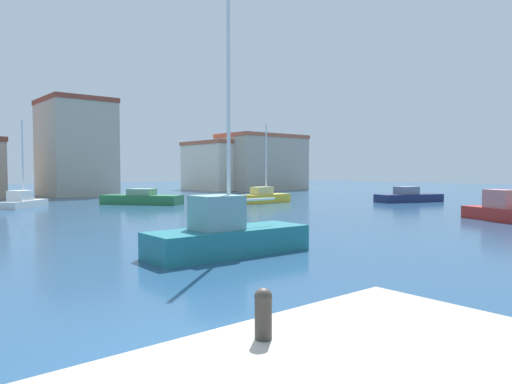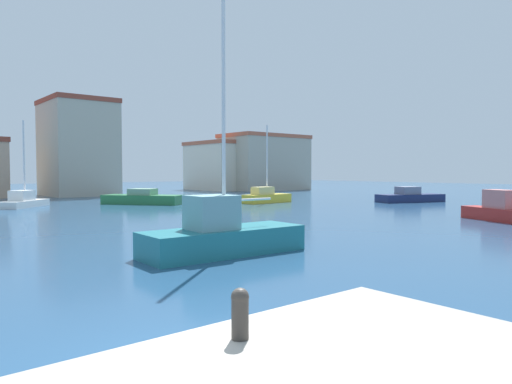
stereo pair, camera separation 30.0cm
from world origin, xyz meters
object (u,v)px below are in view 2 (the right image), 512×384
mooring_bollard (240,311)px  motorboat_navy_center_channel (410,197)px  motorboat_red_far_right (499,210)px  sailboat_teal_distant_east (222,235)px  sailboat_yellow_distant_north (266,196)px  motorboat_green_mid_harbor (143,198)px  sailboat_white_near_pier (24,201)px

mooring_bollard → motorboat_navy_center_channel: mooring_bollard is taller
motorboat_red_far_right → sailboat_teal_distant_east: sailboat_teal_distant_east is taller
sailboat_teal_distant_east → sailboat_yellow_distant_north: (17.07, 17.63, -0.11)m
motorboat_navy_center_channel → sailboat_yellow_distant_north: (-10.36, 7.08, 0.09)m
mooring_bollard → motorboat_green_mid_harbor: bearing=65.8°
sailboat_white_near_pier → mooring_bollard: bearing=-99.7°
sailboat_yellow_distant_north → motorboat_red_far_right: bearing=-89.0°
mooring_bollard → motorboat_green_mid_harbor: 34.33m
mooring_bollard → motorboat_red_far_right: bearing=17.3°
motorboat_red_far_right → motorboat_navy_center_channel: 15.46m
sailboat_white_near_pier → motorboat_navy_center_channel: 31.12m
sailboat_teal_distant_east → sailboat_white_near_pier: bearing=89.9°
motorboat_navy_center_channel → sailboat_yellow_distant_north: size_ratio=0.95×
motorboat_red_far_right → sailboat_teal_distant_east: (-17.41, 1.22, 0.05)m
mooring_bollard → motorboat_navy_center_channel: bearing=29.8°
sailboat_teal_distant_east → motorboat_red_far_right: bearing=-4.0°
sailboat_teal_distant_east → mooring_bollard: bearing=-124.2°
sailboat_white_near_pier → motorboat_navy_center_channel: bearing=-28.3°
sailboat_white_near_pier → motorboat_navy_center_channel: (27.39, -14.77, -0.05)m
motorboat_green_mid_harbor → mooring_bollard: bearing=-114.2°
motorboat_green_mid_harbor → sailboat_yellow_distant_north: size_ratio=0.98×
motorboat_green_mid_harbor → motorboat_red_far_right: motorboat_red_far_right is taller
motorboat_navy_center_channel → sailboat_white_near_pier: bearing=151.7°
motorboat_red_far_right → motorboat_navy_center_channel: size_ratio=0.71×
sailboat_white_near_pier → motorboat_red_far_right: 31.72m
motorboat_red_far_right → sailboat_yellow_distant_north: sailboat_yellow_distant_north is taller
mooring_bollard → sailboat_teal_distant_east: bearing=55.8°
mooring_bollard → sailboat_white_near_pier: size_ratio=0.09×
motorboat_green_mid_harbor → sailboat_teal_distant_east: 24.38m
sailboat_white_near_pier → motorboat_green_mid_harbor: bearing=-16.2°
sailboat_white_near_pier → motorboat_green_mid_harbor: (8.34, -2.43, -0.05)m
motorboat_red_far_right → sailboat_yellow_distant_north: 18.85m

